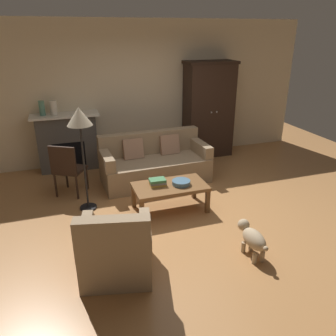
# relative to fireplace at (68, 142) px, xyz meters

# --- Properties ---
(ground_plane) EXTENTS (9.60, 9.60, 0.00)m
(ground_plane) POSITION_rel_fireplace_xyz_m (1.55, -2.30, -0.57)
(ground_plane) COLOR #B27A47
(back_wall) EXTENTS (7.20, 0.10, 2.80)m
(back_wall) POSITION_rel_fireplace_xyz_m (1.55, 0.25, 0.83)
(back_wall) COLOR beige
(back_wall) RESTS_ON ground
(fireplace) EXTENTS (1.26, 0.48, 1.12)m
(fireplace) POSITION_rel_fireplace_xyz_m (0.00, 0.00, 0.00)
(fireplace) COLOR #4C4947
(fireplace) RESTS_ON ground
(armoire) EXTENTS (1.06, 0.57, 2.01)m
(armoire) POSITION_rel_fireplace_xyz_m (2.95, -0.08, 0.44)
(armoire) COLOR black
(armoire) RESTS_ON ground
(couch) EXTENTS (1.95, 0.93, 0.86)m
(couch) POSITION_rel_fireplace_xyz_m (1.44, -1.07, -0.25)
(couch) COLOR #937A5B
(couch) RESTS_ON ground
(coffee_table) EXTENTS (1.10, 0.60, 0.42)m
(coffee_table) POSITION_rel_fireplace_xyz_m (1.35, -2.20, -0.20)
(coffee_table) COLOR brown
(coffee_table) RESTS_ON ground
(fruit_bowl) EXTENTS (0.28, 0.28, 0.07)m
(fruit_bowl) POSITION_rel_fireplace_xyz_m (1.52, -2.24, -0.12)
(fruit_bowl) COLOR slate
(fruit_bowl) RESTS_ON coffee_table
(book_stack) EXTENTS (0.26, 0.20, 0.10)m
(book_stack) POSITION_rel_fireplace_xyz_m (1.18, -2.15, -0.10)
(book_stack) COLOR gold
(book_stack) RESTS_ON coffee_table
(mantel_vase_jade) EXTENTS (0.10, 0.10, 0.27)m
(mantel_vase_jade) POSITION_rel_fireplace_xyz_m (-0.38, -0.02, 0.69)
(mantel_vase_jade) COLOR slate
(mantel_vase_jade) RESTS_ON fireplace
(mantel_vase_cream) EXTENTS (0.13, 0.13, 0.26)m
(mantel_vase_cream) POSITION_rel_fireplace_xyz_m (-0.18, -0.02, 0.68)
(mantel_vase_cream) COLOR beige
(mantel_vase_cream) RESTS_ON fireplace
(armchair_near_left) EXTENTS (0.92, 0.92, 0.88)m
(armchair_near_left) POSITION_rel_fireplace_xyz_m (0.31, -3.41, -0.25)
(armchair_near_left) COLOR #997F60
(armchair_near_left) RESTS_ON ground
(side_chair_wooden) EXTENTS (0.60, 0.60, 0.90)m
(side_chair_wooden) POSITION_rel_fireplace_xyz_m (-0.08, -1.20, -0.06)
(side_chair_wooden) COLOR black
(side_chair_wooden) RESTS_ON ground
(floor_lamp) EXTENTS (0.36, 0.36, 1.59)m
(floor_lamp) POSITION_rel_fireplace_xyz_m (0.16, -1.75, 0.80)
(floor_lamp) COLOR black
(floor_lamp) RESTS_ON ground
(dog) EXTENTS (0.21, 0.57, 0.39)m
(dog) POSITION_rel_fireplace_xyz_m (1.94, -3.59, -0.32)
(dog) COLOR tan
(dog) RESTS_ON ground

